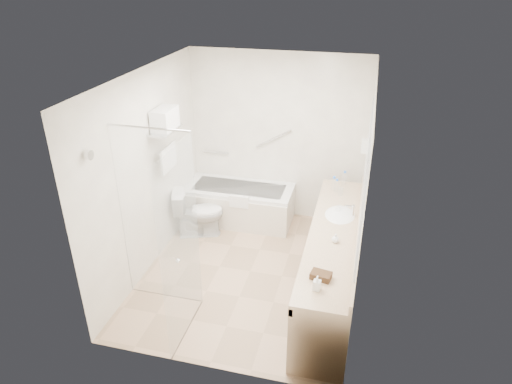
% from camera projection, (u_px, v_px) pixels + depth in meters
% --- Properties ---
extents(floor, '(3.20, 3.20, 0.00)m').
position_uv_depth(floor, '(250.00, 271.00, 5.88)').
color(floor, tan).
rests_on(floor, ground).
extents(ceiling, '(2.60, 3.20, 0.10)m').
position_uv_depth(ceiling, '(249.00, 76.00, 4.74)').
color(ceiling, silver).
rests_on(ceiling, wall_back).
extents(wall_back, '(2.60, 0.10, 2.50)m').
position_uv_depth(wall_back, '(278.00, 138.00, 6.69)').
color(wall_back, white).
rests_on(wall_back, ground).
extents(wall_front, '(2.60, 0.10, 2.50)m').
position_uv_depth(wall_front, '(202.00, 263.00, 3.93)').
color(wall_front, white).
rests_on(wall_front, ground).
extents(wall_left, '(0.10, 3.20, 2.50)m').
position_uv_depth(wall_left, '(147.00, 173.00, 5.59)').
color(wall_left, white).
rests_on(wall_left, ground).
extents(wall_right, '(0.10, 3.20, 2.50)m').
position_uv_depth(wall_right, '(364.00, 197.00, 5.03)').
color(wall_right, white).
rests_on(wall_right, ground).
extents(bathtub, '(1.60, 0.73, 0.59)m').
position_uv_depth(bathtub, '(239.00, 204.00, 6.93)').
color(bathtub, white).
rests_on(bathtub, floor).
extents(grab_bar_short, '(0.40, 0.03, 0.03)m').
position_uv_depth(grab_bar_short, '(216.00, 152.00, 7.00)').
color(grab_bar_short, silver).
rests_on(grab_bar_short, wall_back).
extents(grab_bar_long, '(0.53, 0.03, 0.33)m').
position_uv_depth(grab_bar_long, '(274.00, 139.00, 6.67)').
color(grab_bar_long, silver).
rests_on(grab_bar_long, wall_back).
extents(shower_enclosure, '(0.96, 0.91, 2.11)m').
position_uv_depth(shower_enclosure, '(168.00, 232.00, 4.73)').
color(shower_enclosure, silver).
rests_on(shower_enclosure, floor).
extents(towel_shelf, '(0.24, 0.55, 0.81)m').
position_uv_depth(towel_shelf, '(165.00, 126.00, 5.64)').
color(towel_shelf, silver).
rests_on(towel_shelf, wall_left).
extents(vanity_counter, '(0.55, 2.70, 0.95)m').
position_uv_depth(vanity_counter, '(333.00, 247.00, 5.23)').
color(vanity_counter, tan).
rests_on(vanity_counter, floor).
extents(sink, '(0.40, 0.52, 0.14)m').
position_uv_depth(sink, '(340.00, 217.00, 5.49)').
color(sink, white).
rests_on(sink, vanity_counter).
extents(faucet, '(0.03, 0.03, 0.14)m').
position_uv_depth(faucet, '(353.00, 210.00, 5.41)').
color(faucet, silver).
rests_on(faucet, vanity_counter).
extents(mirror, '(0.02, 2.00, 1.20)m').
position_uv_depth(mirror, '(365.00, 178.00, 4.76)').
color(mirror, silver).
rests_on(mirror, wall_right).
extents(hairdryer_unit, '(0.08, 0.10, 0.18)m').
position_uv_depth(hairdryer_unit, '(364.00, 146.00, 5.85)').
color(hairdryer_unit, silver).
rests_on(hairdryer_unit, wall_right).
extents(toilet, '(0.80, 0.61, 0.70)m').
position_uv_depth(toilet, '(199.00, 213.00, 6.53)').
color(toilet, white).
rests_on(toilet, floor).
extents(amenity_basket, '(0.21, 0.16, 0.06)m').
position_uv_depth(amenity_basket, '(321.00, 276.00, 4.37)').
color(amenity_basket, '#462B19').
rests_on(amenity_basket, vanity_counter).
extents(soap_bottle_a, '(0.09, 0.16, 0.07)m').
position_uv_depth(soap_bottle_a, '(317.00, 287.00, 4.22)').
color(soap_bottle_a, silver).
rests_on(soap_bottle_a, vanity_counter).
extents(soap_bottle_b, '(0.10, 0.12, 0.08)m').
position_uv_depth(soap_bottle_b, '(335.00, 239.00, 4.93)').
color(soap_bottle_b, silver).
rests_on(soap_bottle_b, vanity_counter).
extents(water_bottle_left, '(0.06, 0.06, 0.20)m').
position_uv_depth(water_bottle_left, '(334.00, 184.00, 6.01)').
color(water_bottle_left, silver).
rests_on(water_bottle_left, vanity_counter).
extents(water_bottle_mid, '(0.06, 0.06, 0.20)m').
position_uv_depth(water_bottle_mid, '(344.00, 178.00, 6.17)').
color(water_bottle_mid, silver).
rests_on(water_bottle_mid, vanity_counter).
extents(water_bottle_right, '(0.06, 0.06, 0.19)m').
position_uv_depth(water_bottle_right, '(337.00, 186.00, 5.97)').
color(water_bottle_right, silver).
rests_on(water_bottle_right, vanity_counter).
extents(drinking_glass_near, '(0.09, 0.09, 0.09)m').
position_uv_depth(drinking_glass_near, '(338.00, 209.00, 5.50)').
color(drinking_glass_near, silver).
rests_on(drinking_glass_near, vanity_counter).
extents(drinking_glass_far, '(0.08, 0.08, 0.10)m').
position_uv_depth(drinking_glass_far, '(340.00, 191.00, 5.92)').
color(drinking_glass_far, silver).
rests_on(drinking_glass_far, vanity_counter).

